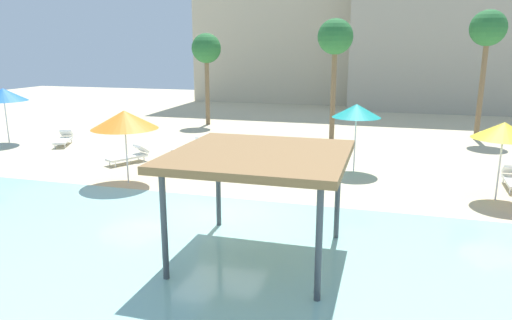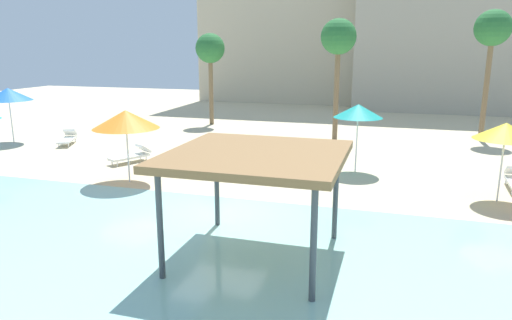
% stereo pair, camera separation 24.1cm
% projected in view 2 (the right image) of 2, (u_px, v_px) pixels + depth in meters
% --- Properties ---
extents(ground_plane, '(80.00, 80.00, 0.00)m').
position_uv_depth(ground_plane, '(219.00, 214.00, 14.50)').
color(ground_plane, beige).
extents(lagoon_water, '(44.00, 13.50, 0.04)m').
position_uv_depth(lagoon_water, '(126.00, 298.00, 9.61)').
color(lagoon_water, '#99D1C6').
rests_on(lagoon_water, ground).
extents(shade_pavilion, '(4.05, 4.05, 2.66)m').
position_uv_depth(shade_pavilion, '(256.00, 159.00, 10.93)').
color(shade_pavilion, '#42474C').
rests_on(shade_pavilion, ground).
extents(beach_umbrella_teal_0, '(1.97, 1.97, 2.79)m').
position_uv_depth(beach_umbrella_teal_0, '(358.00, 111.00, 18.91)').
color(beach_umbrella_teal_0, silver).
rests_on(beach_umbrella_teal_0, ground).
extents(beach_umbrella_orange_3, '(2.48, 2.48, 2.76)m').
position_uv_depth(beach_umbrella_orange_3, '(126.00, 119.00, 17.38)').
color(beach_umbrella_orange_3, silver).
rests_on(beach_umbrella_orange_3, ground).
extents(beach_umbrella_yellow_4, '(1.99, 1.99, 2.65)m').
position_uv_depth(beach_umbrella_yellow_4, '(506.00, 131.00, 15.19)').
color(beach_umbrella_yellow_4, silver).
rests_on(beach_umbrella_yellow_4, ground).
extents(beach_umbrella_blue_6, '(2.41, 2.41, 2.93)m').
position_uv_depth(beach_umbrella_blue_6, '(8.00, 94.00, 24.78)').
color(beach_umbrella_blue_6, silver).
rests_on(beach_umbrella_blue_6, ground).
extents(lounge_chair_0, '(1.41, 1.96, 0.74)m').
position_uv_depth(lounge_chair_0, '(132.00, 155.00, 20.96)').
color(lounge_chair_0, white).
rests_on(lounge_chair_0, ground).
extents(lounge_chair_1, '(1.32, 1.98, 0.74)m').
position_uv_depth(lounge_chair_1, '(68.00, 138.00, 24.83)').
color(lounge_chair_1, white).
rests_on(lounge_chair_1, ground).
extents(lounge_chair_4, '(1.53, 1.92, 0.74)m').
position_uv_depth(lounge_chair_4, '(195.00, 147.00, 22.70)').
color(lounge_chair_4, white).
rests_on(lounge_chair_4, ground).
extents(palm_tree_0, '(1.90, 1.90, 6.53)m').
position_uv_depth(palm_tree_0, '(338.00, 40.00, 24.92)').
color(palm_tree_0, brown).
rests_on(palm_tree_0, ground).
extents(palm_tree_1, '(1.90, 1.90, 5.92)m').
position_uv_depth(palm_tree_1, '(210.00, 50.00, 30.26)').
color(palm_tree_1, brown).
rests_on(palm_tree_1, ground).
extents(palm_tree_2, '(1.90, 1.90, 6.97)m').
position_uv_depth(palm_tree_2, '(493.00, 32.00, 24.67)').
color(palm_tree_2, brown).
rests_on(palm_tree_2, ground).
extents(hotel_block_1, '(23.10, 8.48, 15.37)m').
position_uv_depth(hotel_block_1, '(510.00, 12.00, 36.76)').
color(hotel_block_1, '#B2A893').
rests_on(hotel_block_1, ground).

